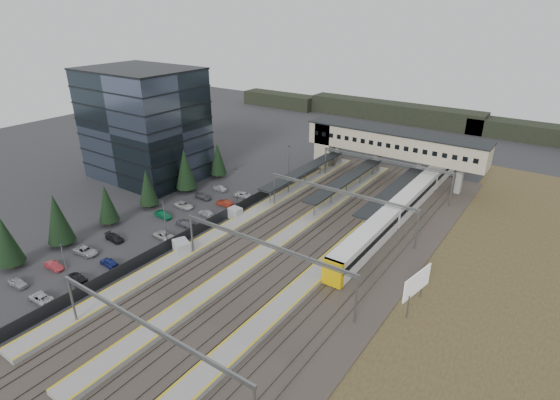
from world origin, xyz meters
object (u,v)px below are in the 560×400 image
Objects in this scene: relay_cabin_near at (182,248)px; relay_cabin_far at (235,213)px; train at (411,198)px; office_building at (145,124)px; footbridge at (381,143)px; billboard at (417,284)px.

relay_cabin_near is 1.48× the size of relay_cabin_far.
relay_cabin_far is at bearing 96.05° from relay_cabin_near.
office_building is at bearing -163.21° from train.
footbridge is at bearing 133.18° from train.
relay_cabin_near is at bearing -122.21° from train.
relay_cabin_near is (32.27, -20.78, -10.97)m from office_building.
relay_cabin_far is at bearing 169.42° from billboard.
relay_cabin_near reaches higher than relay_cabin_far.
relay_cabin_far is 34.05m from train.
footbridge is at bearing 77.31° from relay_cabin_near.
relay_cabin_far is 0.06× the size of footbridge.
footbridge is 0.63× the size of train.
train is (12.30, -13.10, -5.72)m from footbridge.
relay_cabin_far is 38.76m from footbridge.
relay_cabin_near is 15.00m from relay_cabin_far.
billboard is (67.01, -12.64, -8.52)m from office_building.
footbridge is 18.86m from train.
relay_cabin_near is at bearing -166.82° from billboard.
train is at bearing 41.96° from relay_cabin_far.
office_building reaches higher than relay_cabin_near.
office_building is 39.92m from relay_cabin_near.
billboard is (23.30, -42.64, -4.26)m from footbridge.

